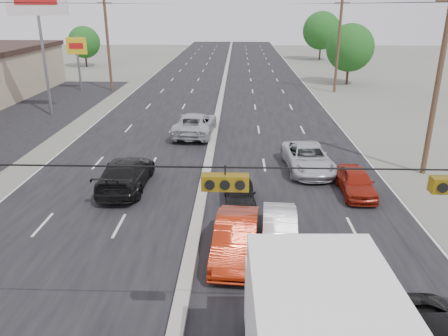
{
  "coord_description": "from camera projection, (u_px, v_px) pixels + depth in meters",
  "views": [
    {
      "loc": [
        1.76,
        -8.9,
        9.12
      ],
      "look_at": [
        1.17,
        9.56,
        2.2
      ],
      "focal_mm": 35.0,
      "sensor_mm": 36.0,
      "label": 1
    }
  ],
  "objects": [
    {
      "name": "center_median",
      "position": [
        218.0,
        111.0,
        39.62
      ],
      "size": [
        0.5,
        160.0,
        0.2
      ],
      "primitive_type": "cube",
      "color": "gray",
      "rests_on": "ground"
    },
    {
      "name": "queue_car_b",
      "position": [
        280.0,
        229.0,
        17.58
      ],
      "size": [
        1.61,
        3.98,
        1.29
      ],
      "primitive_type": "imported",
      "rotation": [
        0.0,
        0.0,
        -0.06
      ],
      "color": "silver",
      "rests_on": "ground"
    },
    {
      "name": "queue_car_c",
      "position": [
        308.0,
        158.0,
        25.37
      ],
      "size": [
        2.83,
        5.48,
        1.48
      ],
      "primitive_type": "imported",
      "rotation": [
        0.0,
        0.0,
        0.07
      ],
      "color": "#B9BCC1",
      "rests_on": "ground"
    },
    {
      "name": "parking_lot",
      "position": [
        7.0,
        124.0,
        35.49
      ],
      "size": [
        10.0,
        42.0,
        0.02
      ],
      "primitive_type": "cube",
      "color": "black",
      "rests_on": "ground"
    },
    {
      "name": "traffic_signals",
      "position": [
        221.0,
        180.0,
        9.61
      ],
      "size": [
        25.0,
        0.3,
        0.54
      ],
      "color": "black",
      "rests_on": "ground"
    },
    {
      "name": "road_surface",
      "position": [
        218.0,
        112.0,
        39.66
      ],
      "size": [
        20.0,
        160.0,
        0.02
      ],
      "primitive_type": "cube",
      "color": "black",
      "rests_on": "ground"
    },
    {
      "name": "utility_pole_right_b",
      "position": [
        438.0,
        84.0,
        23.45
      ],
      "size": [
        1.6,
        0.3,
        10.0
      ],
      "color": "#422D1E",
      "rests_on": "ground"
    },
    {
      "name": "red_sedan",
      "position": [
        236.0,
        239.0,
        16.63
      ],
      "size": [
        1.93,
        4.67,
        1.5
      ],
      "primitive_type": "imported",
      "rotation": [
        0.0,
        0.0,
        -0.08
      ],
      "color": "#9A2009",
      "rests_on": "ground"
    },
    {
      "name": "oncoming_near",
      "position": [
        126.0,
        174.0,
        22.89
      ],
      "size": [
        2.26,
        5.54,
        1.61
      ],
      "primitive_type": "imported",
      "rotation": [
        0.0,
        0.0,
        3.14
      ],
      "color": "black",
      "rests_on": "ground"
    },
    {
      "name": "tree_right_far",
      "position": [
        322.0,
        31.0,
        74.87
      ],
      "size": [
        6.4,
        6.4,
        8.16
      ],
      "color": "#382619",
      "rests_on": "ground"
    },
    {
      "name": "queue_car_a",
      "position": [
        240.0,
        193.0,
        20.99
      ],
      "size": [
        1.65,
        3.73,
        1.25
      ],
      "primitive_type": "imported",
      "rotation": [
        0.0,
        0.0,
        0.05
      ],
      "color": "black",
      "rests_on": "ground"
    },
    {
      "name": "oncoming_far",
      "position": [
        195.0,
        124.0,
        32.31
      ],
      "size": [
        3.1,
        6.1,
        1.65
      ],
      "primitive_type": "imported",
      "rotation": [
        0.0,
        0.0,
        3.08
      ],
      "color": "#A5A8AC",
      "rests_on": "ground"
    },
    {
      "name": "queue_car_e",
      "position": [
        356.0,
        182.0,
        22.19
      ],
      "size": [
        1.64,
        3.93,
        1.33
      ],
      "primitive_type": "imported",
      "rotation": [
        0.0,
        0.0,
        -0.02
      ],
      "color": "maroon",
      "rests_on": "ground"
    },
    {
      "name": "pole_sign_billboard",
      "position": [
        37.0,
        8.0,
        35.11
      ],
      "size": [
        5.0,
        0.25,
        11.0
      ],
      "color": "slate",
      "rests_on": "ground"
    },
    {
      "name": "utility_pole_right_c",
      "position": [
        338.0,
        45.0,
        46.85
      ],
      "size": [
        1.6,
        0.3,
        10.0
      ],
      "color": "#422D1E",
      "rests_on": "ground"
    },
    {
      "name": "pole_sign_far",
      "position": [
        77.0,
        50.0,
        47.95
      ],
      "size": [
        2.2,
        0.25,
        6.0
      ],
      "color": "slate",
      "rests_on": "ground"
    },
    {
      "name": "tree_left_far",
      "position": [
        84.0,
        42.0,
        67.09
      ],
      "size": [
        4.8,
        4.8,
        6.12
      ],
      "color": "#382619",
      "rests_on": "ground"
    },
    {
      "name": "utility_pole_left_c",
      "position": [
        108.0,
        44.0,
        47.6
      ],
      "size": [
        1.6,
        0.3,
        10.0
      ],
      "color": "#422D1E",
      "rests_on": "ground"
    },
    {
      "name": "tree_right_mid",
      "position": [
        350.0,
        48.0,
        51.72
      ],
      "size": [
        5.6,
        5.6,
        7.14
      ],
      "color": "#382619",
      "rests_on": "ground"
    }
  ]
}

